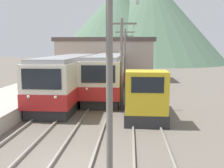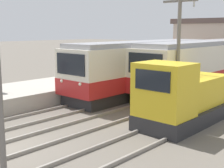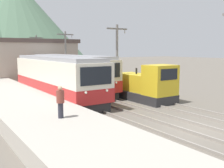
% 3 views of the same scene
% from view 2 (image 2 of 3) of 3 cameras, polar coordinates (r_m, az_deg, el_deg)
% --- Properties ---
extents(ground_plane, '(200.00, 200.00, 0.00)m').
position_cam_2_polar(ground_plane, '(12.40, -19.28, -11.28)').
color(ground_plane, '#665E54').
extents(track_center, '(1.54, 60.00, 0.14)m').
position_cam_2_polar(track_center, '(12.21, -18.84, -11.24)').
color(track_center, gray).
rests_on(track_center, ground).
extents(commuter_train_left, '(2.84, 13.32, 3.59)m').
position_cam_2_polar(commuter_train_left, '(21.86, 5.80, 2.77)').
color(commuter_train_left, '#28282B').
rests_on(commuter_train_left, ground).
extents(commuter_train_center, '(2.84, 14.37, 3.60)m').
position_cam_2_polar(commuter_train_center, '(23.35, 16.43, 2.88)').
color(commuter_train_center, '#28282B').
rests_on(commuter_train_center, ground).
extents(shunting_locomotive, '(2.40, 5.70, 3.00)m').
position_cam_2_polar(shunting_locomotive, '(14.91, 12.87, -2.59)').
color(shunting_locomotive, '#28282B').
rests_on(shunting_locomotive, ground).
extents(catenary_mast_mid, '(2.00, 0.20, 6.19)m').
position_cam_2_polar(catenary_mast_mid, '(17.05, 12.07, 6.46)').
color(catenary_mast_mid, slate).
rests_on(catenary_mast_mid, ground).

